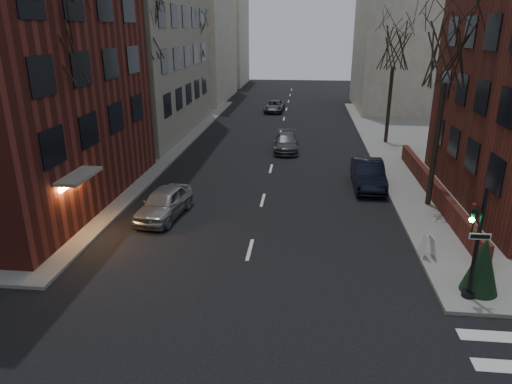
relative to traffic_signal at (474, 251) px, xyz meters
The scene contains 18 objects.
low_wall_right 10.18m from the traffic_signal, 82.24° to the left, with size 0.35×16.00×1.00m, color #5D241B.
building_distant_la 51.89m from the traffic_signal, 116.50° to the left, with size 14.00×16.00×18.00m, color beige.
building_distant_ra 42.05m from the traffic_signal, 80.23° to the left, with size 14.00×14.00×16.00m, color beige.
building_distant_lb 66.59m from the traffic_signal, 108.38° to the left, with size 10.00×12.00×14.00m, color beige.
traffic_signal is the anchor object (origin of this frame).
tree_left_a 18.66m from the traffic_signal, 163.35° to the left, with size 4.18×4.18×10.26m.
tree_left_b 24.87m from the traffic_signal, 134.54° to the left, with size 4.40×4.40×10.80m.
tree_left_c 35.76m from the traffic_signal, 118.36° to the left, with size 3.96×3.96×9.72m.
tree_right_a 10.92m from the traffic_signal, 84.53° to the left, with size 3.96×3.96×9.72m.
tree_right_b 23.71m from the traffic_signal, 87.85° to the left, with size 3.74×3.74×9.18m.
streetlamp_near 20.86m from the traffic_signal, 141.13° to the left, with size 0.36×0.36×6.28m.
streetlamp_far 36.81m from the traffic_signal, 116.06° to the left, with size 0.36×0.36×6.28m.
parked_sedan 12.08m from the traffic_signal, 99.30° to the left, with size 1.69×4.85×1.60m, color black.
car_lane_silver 14.08m from the traffic_signal, 153.98° to the left, with size 1.74×4.33×1.48m, color gray.
car_lane_gray 21.14m from the traffic_signal, 109.77° to the left, with size 1.83×4.50×1.31m, color #434348.
car_lane_far 38.26m from the traffic_signal, 103.95° to the left, with size 2.06×4.46×1.24m, color #46464B.
sandwich_board 3.21m from the traffic_signal, 102.54° to the left, with size 0.41×0.58×0.93m, color white.
evergreen_shrub 0.97m from the traffic_signal, 37.06° to the left, with size 1.27×1.27×2.11m, color black.
Camera 1 is at (2.12, -5.39, 8.95)m, focal length 32.00 mm.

